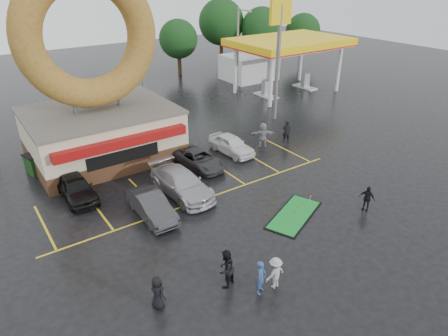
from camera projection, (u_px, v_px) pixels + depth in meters
ground at (240, 224)px, 22.19m from camera, size 120.00×120.00×0.00m
donut_shop at (97, 99)px, 28.16m from camera, size 10.20×8.70×13.50m
gas_station at (271, 55)px, 46.02m from camera, size 12.30×13.65×5.90m
shell_sign at (279, 37)px, 34.25m from camera, size 2.20×0.36×10.60m
streetlight_mid at (142, 62)px, 37.40m from camera, size 0.40×2.21×9.00m
streetlight_right at (238, 47)px, 44.22m from camera, size 0.40×2.21×9.00m
tree_far_a at (262, 28)px, 55.04m from camera, size 5.60×5.60×8.00m
tree_far_b at (303, 31)px, 56.92m from camera, size 4.90×4.90×7.00m
tree_far_c at (221, 22)px, 55.65m from camera, size 6.30×6.30×9.00m
tree_far_d at (178, 39)px, 50.71m from camera, size 4.90×4.90×7.00m
car_black at (76, 187)px, 24.38m from camera, size 1.84×4.38×1.48m
car_dgrey at (152, 206)px, 22.59m from camera, size 1.51×4.26×1.40m
car_silver at (182, 183)px, 24.79m from camera, size 2.43×5.43×1.55m
car_grey at (199, 159)px, 28.24m from camera, size 2.52×4.62×1.23m
car_white at (231, 144)px, 30.34m from camera, size 2.00×4.29×1.42m
person_blue at (261, 277)px, 17.22m from camera, size 0.72×0.64×1.66m
person_blackjkt at (226, 269)px, 17.54m from camera, size 1.13×1.03×1.89m
person_hoodie at (275, 273)px, 17.53m from camera, size 1.04×0.62×1.57m
person_bystander at (157, 292)px, 16.48m from camera, size 0.72×0.89×1.57m
person_cameraman at (367, 198)px, 23.19m from camera, size 0.66×0.97×1.53m
person_walker_near at (263, 135)px, 31.33m from camera, size 1.89×1.37×1.97m
person_walker_far at (286, 131)px, 32.15m from camera, size 0.80×0.74×1.84m
dumpster at (41, 162)px, 27.72m from camera, size 2.05×1.62×1.30m
putting_green at (294, 215)px, 22.97m from camera, size 4.64×3.39×0.53m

